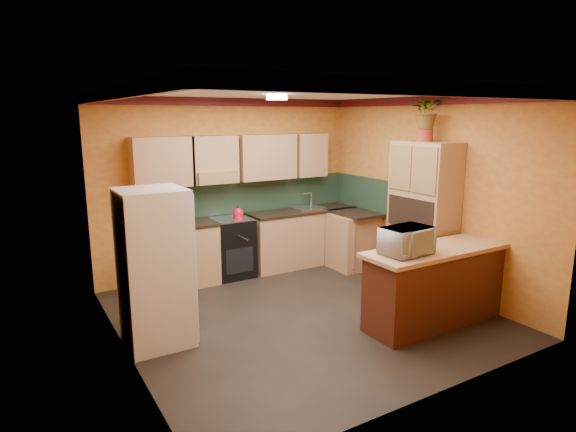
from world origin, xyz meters
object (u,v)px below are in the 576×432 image
at_px(base_cabinets_back, 267,243).
at_px(breakfast_bar, 435,288).
at_px(stove, 231,247).
at_px(microwave, 407,241).
at_px(fridge, 155,268).
at_px(pantry, 423,219).

distance_m(base_cabinets_back, breakfast_bar, 2.91).
relative_size(base_cabinets_back, stove, 4.01).
xyz_separation_m(breakfast_bar, microwave, (-0.51, 0.00, 0.64)).
height_order(base_cabinets_back, breakfast_bar, same).
distance_m(fridge, microwave, 2.75).
bearing_deg(microwave, pantry, 32.36).
distance_m(stove, microwave, 3.01).
xyz_separation_m(base_cabinets_back, fridge, (-2.24, -1.64, 0.41)).
height_order(base_cabinets_back, stove, stove).
bearing_deg(base_cabinets_back, pantry, -55.50).
bearing_deg(stove, pantry, -44.89).
height_order(stove, microwave, microwave).
distance_m(base_cabinets_back, microwave, 2.90).
bearing_deg(stove, fridge, -134.60).
bearing_deg(microwave, stove, 102.43).
relative_size(fridge, pantry, 0.81).
height_order(stove, pantry, pantry).
xyz_separation_m(pantry, breakfast_bar, (-0.62, -0.84, -0.61)).
xyz_separation_m(stove, pantry, (1.98, -1.98, 0.59)).
distance_m(pantry, breakfast_bar, 1.21).
relative_size(pantry, breakfast_bar, 1.17).
xyz_separation_m(fridge, pantry, (3.60, -0.34, 0.20)).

